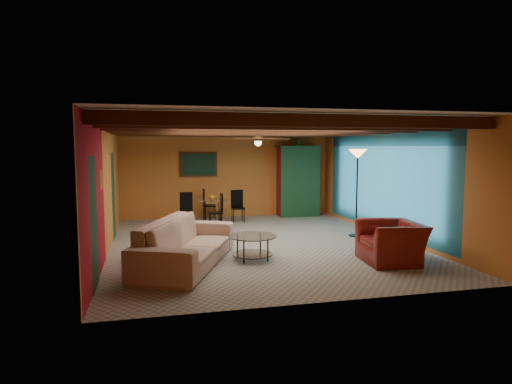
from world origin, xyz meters
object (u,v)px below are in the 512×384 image
object	(u,v)px
armchair	(391,242)
dining_table	(212,207)
sofa	(186,243)
vase	(212,188)
armoire	(297,182)
floor_lamp	(357,193)
potted_plant	(298,140)
coffee_table	(252,247)

from	to	relation	value
armchair	dining_table	xyz separation A→B (m)	(-2.69, 5.16, 0.08)
sofa	vase	bearing A→B (deg)	8.94
vase	sofa	bearing A→B (deg)	-103.92
armoire	floor_lamp	distance (m)	3.51
sofa	floor_lamp	size ratio (longest dim) A/B	1.37
sofa	potted_plant	bearing A→B (deg)	-14.03
armoire	vase	bearing A→B (deg)	-163.72
armchair	potted_plant	distance (m)	6.25
armchair	floor_lamp	xyz separation A→B (m)	(0.47, 2.43, 0.68)
armchair	floor_lamp	distance (m)	2.56
armchair	coffee_table	world-z (taller)	armchair
dining_table	vase	bearing A→B (deg)	0.00
dining_table	potted_plant	size ratio (longest dim) A/B	3.99
floor_lamp	vase	world-z (taller)	floor_lamp
armchair	vase	distance (m)	5.86
sofa	dining_table	world-z (taller)	dining_table
floor_lamp	sofa	bearing A→B (deg)	-157.63
dining_table	potted_plant	bearing A→B (deg)	15.07
floor_lamp	vase	distance (m)	4.18
dining_table	floor_lamp	distance (m)	4.22
armchair	coffee_table	distance (m)	2.65
armoire	floor_lamp	size ratio (longest dim) A/B	1.01
vase	floor_lamp	bearing A→B (deg)	-40.91
armchair	armoire	xyz separation A→B (m)	(0.14, 5.92, 0.69)
armchair	vase	bearing A→B (deg)	-146.46
sofa	vase	distance (m)	4.67
sofa	armoire	bearing A→B (deg)	-14.03
dining_table	armoire	bearing A→B (deg)	15.07
dining_table	armoire	xyz separation A→B (m)	(2.83, 0.76, 0.61)
armchair	dining_table	distance (m)	5.82
potted_plant	floor_lamp	bearing A→B (deg)	-84.69
sofa	potted_plant	xyz separation A→B (m)	(3.95, 5.26, 1.95)
dining_table	potted_plant	xyz separation A→B (m)	(2.83, 0.76, 1.91)
armchair	potted_plant	size ratio (longest dim) A/B	2.63
armoire	dining_table	bearing A→B (deg)	-163.72
armoire	floor_lamp	bearing A→B (deg)	-83.48
armoire	armchair	bearing A→B (deg)	-90.18
sofa	dining_table	size ratio (longest dim) A/B	1.63
sofa	vase	size ratio (longest dim) A/B	16.71
sofa	potted_plant	distance (m)	6.86
potted_plant	vase	xyz separation A→B (m)	(-2.83, -0.76, -1.36)
coffee_table	dining_table	distance (m)	4.36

